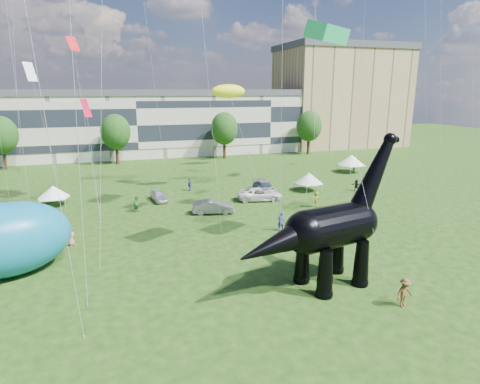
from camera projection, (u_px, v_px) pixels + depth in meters
name	position (u px, v px, depth m)	size (l,w,h in m)	color
ground	(318.00, 289.00, 26.91)	(220.00, 220.00, 0.00)	#16330C
terrace_row	(136.00, 126.00, 80.43)	(78.00, 11.00, 12.00)	beige
apartment_block	(340.00, 99.00, 95.90)	(28.00, 18.00, 22.00)	tan
tree_far_left	(1.00, 132.00, 65.65)	(5.20, 5.20, 9.44)	#382314
tree_mid_left	(115.00, 129.00, 70.88)	(5.20, 5.20, 9.44)	#382314
tree_mid_right	(224.00, 126.00, 76.68)	(5.20, 5.20, 9.44)	#382314
tree_far_right	(309.00, 124.00, 81.90)	(5.20, 5.20, 9.44)	#382314
dinosaur_sculpture	(327.00, 230.00, 26.46)	(12.88, 4.78, 10.50)	black
car_silver	(159.00, 196.00, 48.10)	(1.56, 3.87, 1.32)	silver
car_grey	(213.00, 207.00, 43.16)	(1.56, 4.47, 1.47)	slate
car_white	(260.00, 194.00, 48.37)	(2.50, 5.43, 1.51)	white
car_dark	(264.00, 187.00, 52.31)	(1.94, 4.78, 1.39)	#595960
gazebo_near	(309.00, 178.00, 52.73)	(4.13, 4.13, 2.44)	silver
gazebo_far	(351.00, 160.00, 64.61)	(4.88, 4.88, 2.88)	white
gazebo_left	(53.00, 192.00, 45.77)	(3.47, 3.47, 2.39)	white
inflatable_teal	(9.00, 239.00, 28.48)	(8.52, 5.33, 5.33)	#0C6C96
visitors	(238.00, 209.00, 41.87)	(55.11, 38.09, 1.89)	brown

